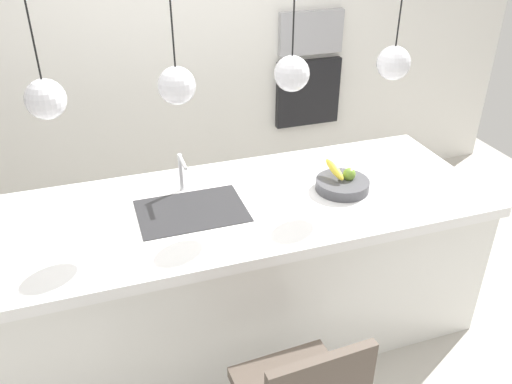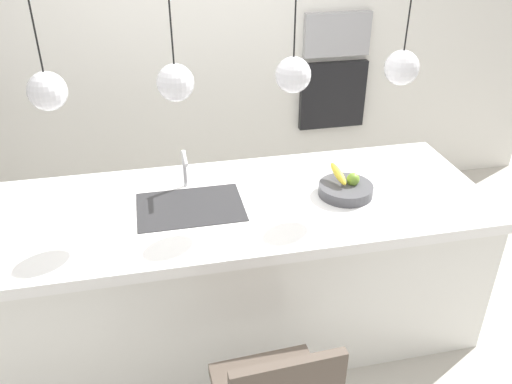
# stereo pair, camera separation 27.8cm
# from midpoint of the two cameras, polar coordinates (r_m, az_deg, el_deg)

# --- Properties ---
(floor) EXTENTS (6.60, 6.60, 0.00)m
(floor) POSITION_cam_midpoint_polar(r_m,az_deg,el_deg) (3.39, 0.71, -14.26)
(floor) COLOR #BCB7AD
(floor) RESTS_ON ground
(back_wall) EXTENTS (6.00, 0.10, 2.60)m
(back_wall) POSITION_cam_midpoint_polar(r_m,az_deg,el_deg) (4.19, -4.33, 15.17)
(back_wall) COLOR silver
(back_wall) RESTS_ON ground
(kitchen_island) EXTENTS (2.74, 1.01, 0.90)m
(kitchen_island) POSITION_cam_midpoint_polar(r_m,az_deg,el_deg) (3.09, 0.77, -8.26)
(kitchen_island) COLOR white
(kitchen_island) RESTS_ON ground
(sink_basin) EXTENTS (0.56, 0.40, 0.02)m
(sink_basin) POSITION_cam_midpoint_polar(r_m,az_deg,el_deg) (2.80, -4.32, -1.80)
(sink_basin) COLOR #2D2D30
(sink_basin) RESTS_ON kitchen_island
(faucet) EXTENTS (0.02, 0.17, 0.22)m
(faucet) POSITION_cam_midpoint_polar(r_m,az_deg,el_deg) (2.91, -5.04, 2.83)
(faucet) COLOR silver
(faucet) RESTS_ON kitchen_island
(fruit_bowl) EXTENTS (0.30, 0.30, 0.16)m
(fruit_bowl) POSITION_cam_midpoint_polar(r_m,az_deg,el_deg) (2.96, 12.36, 0.33)
(fruit_bowl) COLOR #4C4C51
(fruit_bowl) RESTS_ON kitchen_island
(microwave) EXTENTS (0.54, 0.08, 0.34)m
(microwave) POSITION_cam_midpoint_polar(r_m,az_deg,el_deg) (4.39, 10.64, 16.45)
(microwave) COLOR #9E9EA3
(microwave) RESTS_ON back_wall
(oven) EXTENTS (0.56, 0.08, 0.56)m
(oven) POSITION_cam_midpoint_polar(r_m,az_deg,el_deg) (4.52, 10.05, 10.30)
(oven) COLOR black
(oven) RESTS_ON back_wall
(pendant_light_left) EXTENTS (0.18, 0.18, 0.78)m
(pendant_light_left) POSITION_cam_midpoint_polar(r_m,az_deg,el_deg) (2.51, -18.76, 10.30)
(pendant_light_left) COLOR silver
(pendant_light_center_left) EXTENTS (0.18, 0.18, 0.78)m
(pendant_light_center_left) POSITION_cam_midpoint_polar(r_m,az_deg,el_deg) (2.51, -5.55, 11.71)
(pendant_light_center_left) COLOR silver
(pendant_light_center_right) EXTENTS (0.18, 0.18, 0.78)m
(pendant_light_center_right) POSITION_cam_midpoint_polar(r_m,az_deg,el_deg) (2.63, 7.15, 12.48)
(pendant_light_center_right) COLOR silver
(pendant_light_right) EXTENTS (0.18, 0.18, 0.78)m
(pendant_light_right) POSITION_cam_midpoint_polar(r_m,az_deg,el_deg) (2.86, 18.30, 12.67)
(pendant_light_right) COLOR silver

